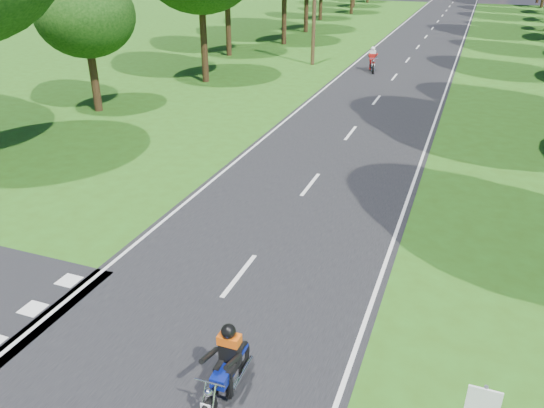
% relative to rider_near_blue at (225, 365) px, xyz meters
% --- Properties ---
extents(ground, '(160.00, 160.00, 0.00)m').
position_rel_rider_near_blue_xyz_m(ground, '(-1.40, 1.70, -0.76)').
color(ground, '#2A5212').
rests_on(ground, ground).
extents(main_road, '(7.00, 140.00, 0.02)m').
position_rel_rider_near_blue_xyz_m(main_road, '(-1.40, 51.70, -0.75)').
color(main_road, black).
rests_on(main_road, ground).
extents(road_markings, '(7.40, 140.00, 0.01)m').
position_rel_rider_near_blue_xyz_m(road_markings, '(-1.53, 49.83, -0.74)').
color(road_markings, silver).
rests_on(road_markings, main_road).
extents(telegraph_pole, '(1.20, 0.26, 8.00)m').
position_rel_rider_near_blue_xyz_m(telegraph_pole, '(-7.40, 29.70, 3.31)').
color(telegraph_pole, '#382616').
rests_on(telegraph_pole, ground).
extents(rider_near_blue, '(0.63, 1.79, 1.48)m').
position_rel_rider_near_blue_xyz_m(rider_near_blue, '(0.00, 0.00, 0.00)').
color(rider_near_blue, navy).
rests_on(rider_near_blue, main_road).
extents(rider_far_red, '(1.12, 1.97, 1.56)m').
position_rel_rider_near_blue_xyz_m(rider_far_red, '(-3.09, 28.89, 0.04)').
color(rider_far_red, '#A10C0F').
rests_on(rider_far_red, main_road).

